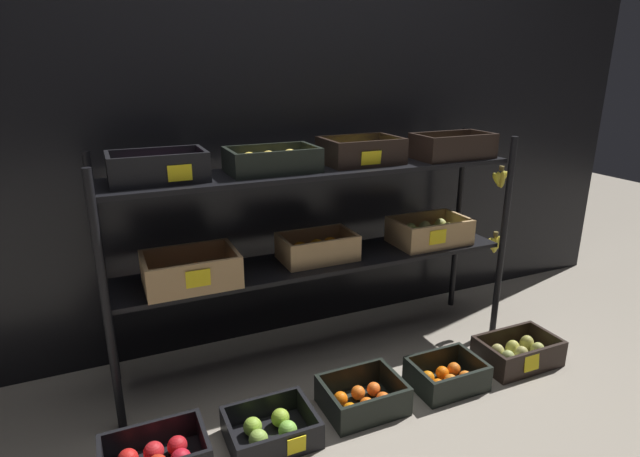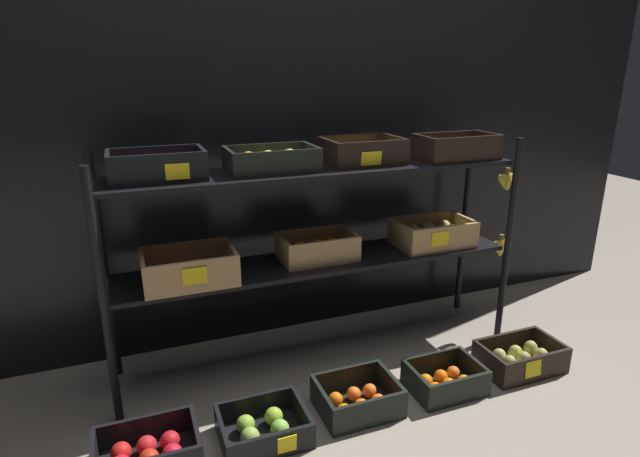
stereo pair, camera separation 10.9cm
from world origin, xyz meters
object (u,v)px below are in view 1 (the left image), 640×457
display_rack (326,211)px  crate_ground_pear (517,353)px  crate_ground_right_tangerine (446,377)px  crate_ground_apple_green (271,430)px  crate_ground_tangerine (362,398)px

display_rack → crate_ground_pear: display_rack is taller
display_rack → crate_ground_right_tangerine: (0.38, -0.46, -0.68)m
crate_ground_right_tangerine → crate_ground_apple_green: bearing=-179.3°
crate_ground_apple_green → crate_ground_right_tangerine: size_ratio=1.06×
display_rack → crate_ground_right_tangerine: size_ratio=6.36×
crate_ground_tangerine → crate_ground_apple_green: bearing=-176.5°
display_rack → crate_ground_apple_green: (-0.44, -0.47, -0.69)m
crate_ground_apple_green → crate_ground_tangerine: bearing=3.5°
crate_ground_apple_green → crate_ground_right_tangerine: (0.82, 0.01, 0.00)m
display_rack → crate_ground_apple_green: bearing=-133.0°
crate_ground_tangerine → crate_ground_right_tangerine: bearing=-2.2°
crate_ground_apple_green → crate_ground_tangerine: crate_ground_tangerine is taller
display_rack → crate_ground_right_tangerine: display_rack is taller
crate_ground_right_tangerine → crate_ground_pear: bearing=1.5°
crate_ground_apple_green → crate_ground_tangerine: 0.41m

